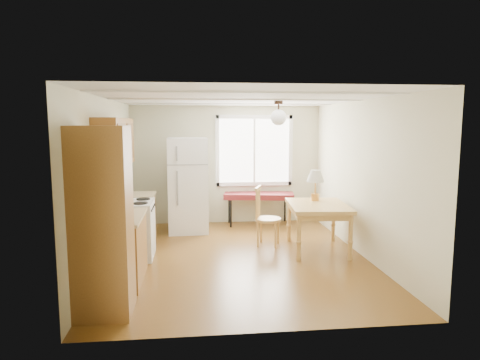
{
  "coord_description": "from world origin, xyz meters",
  "views": [
    {
      "loc": [
        -0.7,
        -6.57,
        2.12
      ],
      "look_at": [
        0.1,
        0.74,
        1.15
      ],
      "focal_mm": 32.0,
      "sensor_mm": 36.0,
      "label": 1
    }
  ],
  "objects": [
    {
      "name": "pendant_light",
      "position": [
        0.7,
        0.4,
        2.24
      ],
      "size": [
        0.26,
        0.26,
        0.4
      ],
      "color": "black",
      "rests_on": "room_shell"
    },
    {
      "name": "kitchen_run",
      "position": [
        -1.72,
        -0.63,
        0.84
      ],
      "size": [
        0.65,
        3.4,
        2.2
      ],
      "color": "brown",
      "rests_on": "ground"
    },
    {
      "name": "refrigerator",
      "position": [
        -0.81,
        1.79,
        0.93
      ],
      "size": [
        0.78,
        0.8,
        1.85
      ],
      "rotation": [
        0.0,
        0.0,
        0.02
      ],
      "color": "white",
      "rests_on": "ground"
    },
    {
      "name": "room_shell",
      "position": [
        0.0,
        0.0,
        1.25
      ],
      "size": [
        4.6,
        5.6,
        2.62
      ],
      "color": "#4F2F10",
      "rests_on": "ground"
    },
    {
      "name": "window_unit",
      "position": [
        0.6,
        2.47,
        1.55
      ],
      "size": [
        1.64,
        0.05,
        1.51
      ],
      "color": "white",
      "rests_on": "room_shell"
    },
    {
      "name": "coffee_maker",
      "position": [
        -1.72,
        -1.32,
        1.03
      ],
      "size": [
        0.19,
        0.24,
        0.35
      ],
      "rotation": [
        0.0,
        0.0,
        0.08
      ],
      "color": "black",
      "rests_on": "kitchen_run"
    },
    {
      "name": "table_lamp",
      "position": [
        1.41,
        0.59,
        1.18
      ],
      "size": [
        0.31,
        0.31,
        0.54
      ],
      "rotation": [
        0.0,
        0.0,
        -0.4
      ],
      "color": "#BE863D",
      "rests_on": "dining_table"
    },
    {
      "name": "dining_table",
      "position": [
        1.36,
        0.26,
        0.69
      ],
      "size": [
        1.05,
        1.34,
        0.79
      ],
      "rotation": [
        0.0,
        0.0,
        -0.09
      ],
      "color": "#B68A46",
      "rests_on": "ground"
    },
    {
      "name": "kettle",
      "position": [
        -1.74,
        -0.99,
        1.0
      ],
      "size": [
        0.13,
        0.13,
        0.24
      ],
      "color": "red",
      "rests_on": "kitchen_run"
    },
    {
      "name": "bench",
      "position": [
        0.66,
        2.22,
        0.6
      ],
      "size": [
        1.52,
        0.76,
        0.67
      ],
      "rotation": [
        0.0,
        0.0,
        -0.16
      ],
      "color": "#551418",
      "rests_on": "ground"
    },
    {
      "name": "chair",
      "position": [
        0.5,
        0.66,
        0.59
      ],
      "size": [
        0.5,
        0.49,
        1.03
      ],
      "rotation": [
        0.0,
        0.0,
        -0.34
      ],
      "color": "#B68A46",
      "rests_on": "ground"
    }
  ]
}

